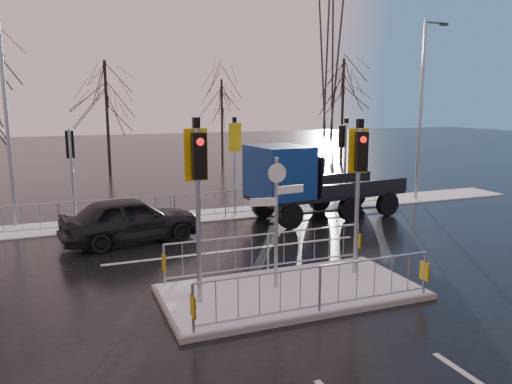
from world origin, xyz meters
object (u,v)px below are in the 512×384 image
object	(u,v)px
flatbed_truck	(299,181)
street_lamp_left	(7,101)
traffic_island	(290,278)
street_lamp_right	(422,103)
car_far_lane	(131,219)

from	to	relation	value
flatbed_truck	street_lamp_left	bearing A→B (deg)	163.64
traffic_island	street_lamp_right	size ratio (longest dim) A/B	0.75
car_far_lane	flatbed_truck	size ratio (longest dim) A/B	0.68
traffic_island	street_lamp_right	bearing A→B (deg)	38.73
flatbed_truck	street_lamp_left	xyz separation A→B (m)	(-9.90, 2.90, 2.96)
flatbed_truck	street_lamp_left	world-z (taller)	street_lamp_left
street_lamp_right	street_lamp_left	xyz separation A→B (m)	(-17.00, 1.00, 0.10)
traffic_island	street_lamp_right	xyz separation A→B (m)	(10.58, 8.49, 4.00)
flatbed_truck	traffic_island	bearing A→B (deg)	-117.84
street_lamp_right	street_lamp_left	bearing A→B (deg)	176.63
car_far_lane	street_lamp_left	xyz separation A→B (m)	(-3.56, 3.59, 3.75)
car_far_lane	street_lamp_left	size ratio (longest dim) A/B	0.53
traffic_island	street_lamp_left	size ratio (longest dim) A/B	0.73
street_lamp_left	street_lamp_right	bearing A→B (deg)	-3.37
street_lamp_right	street_lamp_left	distance (m)	17.03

